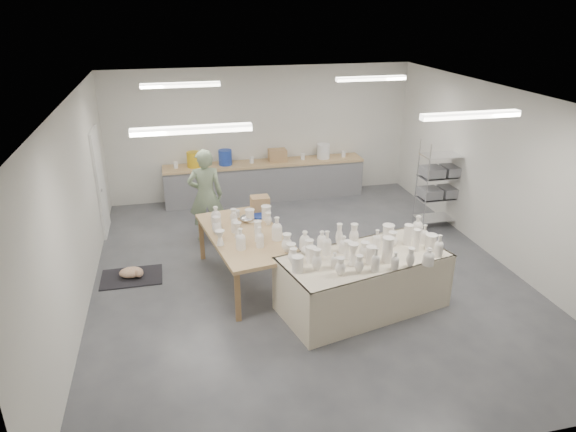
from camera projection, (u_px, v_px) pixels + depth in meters
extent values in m
plane|color=#424449|center=(305.00, 273.00, 8.81)|extent=(8.00, 8.00, 0.00)
cube|color=white|center=(308.00, 97.00, 7.65)|extent=(7.00, 8.00, 0.02)
cube|color=silver|center=(262.00, 133.00, 11.82)|extent=(7.00, 0.02, 3.00)
cube|color=silver|center=(421.00, 339.00, 4.64)|extent=(7.00, 0.02, 3.00)
cube|color=silver|center=(76.00, 210.00, 7.50)|extent=(0.02, 8.00, 3.00)
cube|color=silver|center=(500.00, 175.00, 8.96)|extent=(0.02, 8.00, 3.00)
cube|color=white|center=(100.00, 182.00, 10.01)|extent=(0.05, 0.90, 2.10)
cube|color=white|center=(192.00, 130.00, 5.95)|extent=(1.40, 0.12, 0.08)
cube|color=white|center=(471.00, 115.00, 6.70)|extent=(1.40, 0.12, 0.08)
cube|color=white|center=(181.00, 85.00, 9.09)|extent=(1.40, 0.12, 0.08)
cube|color=white|center=(371.00, 78.00, 9.84)|extent=(1.40, 0.12, 0.08)
cube|color=tan|center=(265.00, 163.00, 11.78)|extent=(4.60, 0.60, 0.06)
cube|color=slate|center=(265.00, 182.00, 11.95)|extent=(4.60, 0.55, 0.84)
cylinder|color=gold|center=(194.00, 159.00, 11.36)|extent=(0.30, 0.30, 0.34)
cylinder|color=#1D399E|center=(225.00, 157.00, 11.51)|extent=(0.30, 0.30, 0.34)
cylinder|color=white|center=(323.00, 151.00, 11.99)|extent=(0.30, 0.30, 0.34)
cube|color=#A3824E|center=(277.00, 155.00, 11.77)|extent=(0.40, 0.30, 0.28)
cylinder|color=white|center=(176.00, 165.00, 11.32)|extent=(0.10, 0.10, 0.14)
cylinder|color=white|center=(252.00, 160.00, 11.67)|extent=(0.10, 0.10, 0.14)
cylinder|color=white|center=(303.00, 157.00, 11.92)|extent=(0.10, 0.10, 0.14)
cylinder|color=white|center=(344.00, 154.00, 12.13)|extent=(0.10, 0.10, 0.14)
cylinder|color=silver|center=(427.00, 189.00, 10.10)|extent=(0.02, 0.02, 1.80)
cylinder|color=silver|center=(465.00, 185.00, 10.27)|extent=(0.02, 0.02, 1.80)
cylinder|color=silver|center=(417.00, 182.00, 10.49)|extent=(0.02, 0.02, 1.80)
cylinder|color=silver|center=(454.00, 179.00, 10.67)|extent=(0.02, 0.02, 1.80)
cube|color=silver|center=(437.00, 218.00, 10.67)|extent=(0.88, 0.48, 0.02)
cube|color=silver|center=(439.00, 197.00, 10.50)|extent=(0.88, 0.48, 0.02)
cube|color=silver|center=(442.00, 176.00, 10.33)|extent=(0.88, 0.48, 0.02)
cube|color=silver|center=(444.00, 155.00, 10.15)|extent=(0.88, 0.48, 0.02)
cube|color=slate|center=(430.00, 193.00, 10.41)|extent=(0.38, 0.42, 0.18)
cube|color=slate|center=(450.00, 191.00, 10.50)|extent=(0.38, 0.42, 0.18)
cube|color=slate|center=(432.00, 172.00, 10.23)|extent=(0.38, 0.42, 0.18)
cube|color=slate|center=(452.00, 170.00, 10.32)|extent=(0.38, 0.42, 0.18)
cube|color=olive|center=(363.00, 285.00, 7.69)|extent=(2.36, 1.48, 0.77)
cube|color=beige|center=(364.00, 257.00, 7.51)|extent=(2.66, 1.70, 0.03)
cube|color=beige|center=(377.00, 302.00, 7.16)|extent=(2.40, 0.60, 0.87)
cube|color=beige|center=(350.00, 265.00, 8.17)|extent=(2.40, 0.60, 0.87)
cube|color=tan|center=(246.00, 236.00, 8.27)|extent=(1.49, 2.42, 0.06)
cube|color=olive|center=(224.00, 296.00, 7.38)|extent=(0.08, 0.08, 0.79)
cube|color=olive|center=(291.00, 288.00, 7.59)|extent=(0.08, 0.08, 0.79)
cube|color=olive|center=(211.00, 235.00, 9.29)|extent=(0.08, 0.08, 0.79)
cube|color=olive|center=(265.00, 230.00, 9.49)|extent=(0.08, 0.08, 0.79)
ellipsoid|color=silver|center=(247.00, 218.00, 8.73)|extent=(0.26, 0.26, 0.12)
cylinder|color=#1D399E|center=(259.00, 216.00, 8.91)|extent=(0.26, 0.26, 0.03)
cylinder|color=white|center=(236.00, 214.00, 8.90)|extent=(0.11, 0.11, 0.12)
cube|color=#A3824E|center=(260.00, 204.00, 9.10)|extent=(0.32, 0.26, 0.28)
cube|color=black|center=(132.00, 277.00, 8.66)|extent=(1.00, 0.70, 0.02)
ellipsoid|color=white|center=(131.00, 272.00, 8.62)|extent=(0.47, 0.41, 0.17)
sphere|color=white|center=(139.00, 273.00, 8.57)|extent=(0.14, 0.14, 0.14)
imported|color=gray|center=(206.00, 196.00, 9.72)|extent=(0.68, 0.46, 1.82)
cylinder|color=#AF2919|center=(207.00, 220.00, 10.20)|extent=(0.40, 0.40, 0.04)
cylinder|color=silver|center=(214.00, 227.00, 10.26)|extent=(0.02, 0.02, 0.28)
cylinder|color=silver|center=(205.00, 224.00, 10.37)|extent=(0.02, 0.02, 0.28)
cylinder|color=silver|center=(203.00, 229.00, 10.15)|extent=(0.02, 0.02, 0.28)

